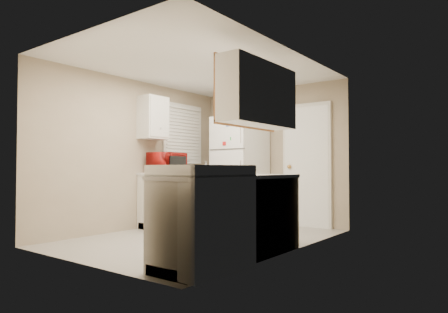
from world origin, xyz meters
The scene contains 19 objects.
floor centered at (0.00, 0.00, 0.00)m, with size 3.80×3.80×0.00m, color beige.
ceiling centered at (0.00, 0.00, 2.40)m, with size 3.80×3.80×0.00m, color white.
wall_left centered at (-1.40, 0.00, 1.20)m, with size 3.80×3.80×0.00m, color tan.
wall_right centered at (1.40, 0.00, 1.20)m, with size 3.80×3.80×0.00m, color tan.
wall_back centered at (0.00, 1.90, 1.20)m, with size 2.80×2.80×0.00m, color tan.
wall_front centered at (0.00, -1.90, 1.20)m, with size 2.80×2.80×0.00m, color tan.
left_counter centered at (-1.10, 0.90, 0.45)m, with size 0.60×1.80×0.90m, color silver.
dishwasher centered at (-0.81, 0.30, 0.49)m, with size 0.03×0.58×0.72m, color black.
sink centered at (-1.10, 1.05, 0.86)m, with size 0.54×0.74×0.16m, color gray.
microwave centered at (-1.15, 0.44, 1.05)m, with size 0.33×0.60×0.40m, color #9B110E.
soap_bottle centered at (-1.06, 1.35, 1.00)m, with size 0.09×0.09×0.20m, color silver.
window_blinds centered at (-1.36, 1.05, 1.60)m, with size 0.10×0.98×1.08m, color silver.
upper_cabinet_left centered at (-1.25, 0.22, 1.80)m, with size 0.30×0.45×0.70m, color silver.
refrigerator centered at (-0.43, 1.52, 0.94)m, with size 0.78×0.75×1.88m, color white.
cabinet_over_fridge centered at (-0.40, 1.75, 2.00)m, with size 0.70×0.30×0.40m, color silver.
interior_door centered at (0.70, 1.86, 1.02)m, with size 0.86×0.06×2.08m, color white.
right_counter centered at (1.10, -0.80, 0.45)m, with size 0.60×2.00×0.90m, color silver.
stove centered at (1.14, -1.36, 0.51)m, with size 0.68×0.83×1.01m, color white.
upper_cabinet_right centered at (1.25, -0.50, 1.80)m, with size 0.30×1.20×0.70m, color silver.
Camera 1 is at (3.63, -4.27, 0.98)m, focal length 32.00 mm.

